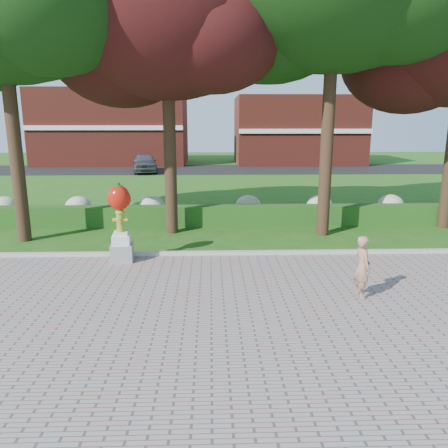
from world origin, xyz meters
The scene contains 12 objects.
ground centered at (0.00, 0.00, 0.00)m, with size 100.00×100.00×0.00m, color #1F5415.
walkway centered at (0.00, -4.00, 0.02)m, with size 40.00×14.00×0.04m, color gray.
curb centered at (0.00, 3.00, 0.07)m, with size 40.00×0.18×0.15m, color #ADADA5.
lawn_hedge centered at (0.00, 7.00, 0.40)m, with size 24.00×0.70×0.80m, color #204413.
hydrangea_row centered at (0.57, 8.00, 0.55)m, with size 20.10×1.10×0.99m.
street centered at (0.00, 28.00, 0.01)m, with size 50.00×8.00×0.02m, color black.
building_left centered at (-10.00, 34.00, 3.50)m, with size 14.00×8.00×7.00m, color maroon.
building_right centered at (8.00, 34.00, 3.20)m, with size 12.00×8.00×6.40m, color maroon.
tree_mid_left centered at (-2.10, 6.08, 7.30)m, with size 8.25×7.04×10.69m.
hydrant_sculpture centered at (-3.16, 2.50, 1.25)m, with size 0.67×0.67×2.29m.
woman centered at (2.90, -0.41, 0.77)m, with size 0.53×0.35×1.46m, color #A6755F.
parked_car centered at (-5.91, 25.96, 0.80)m, with size 1.85×4.60×1.57m, color #44454C.
Camera 1 is at (-0.55, -9.79, 4.01)m, focal length 35.00 mm.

